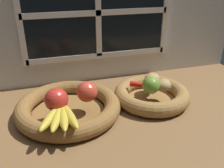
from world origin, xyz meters
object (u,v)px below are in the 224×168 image
potato_back (152,78)px  potato_small (164,85)px  chili_pepper (149,86)px  lime_near (151,85)px  fruit_bowl_left (69,107)px  fruit_bowl_right (152,95)px  banana_bunch_front (61,116)px  apple_red_right (87,92)px  potato_large (152,83)px  apple_red_front (56,100)px

potato_back → potato_small: (1.17, -7.40, 0.22)cm
potato_small → chili_pepper: potato_small is taller
lime_near → fruit_bowl_left: bearing=172.9°
fruit_bowl_left → fruit_bowl_right: (32.81, -0.00, 0.02)cm
banana_bunch_front → chili_pepper: 37.05cm
apple_red_right → chili_pepper: (24.83, 2.78, -2.51)cm
banana_bunch_front → potato_small: 40.60cm
fruit_bowl_right → chili_pepper: chili_pepper is taller
potato_back → chili_pepper: (-3.43, -4.16, -0.90)cm
fruit_bowl_left → chili_pepper: bearing=0.2°
fruit_bowl_left → potato_back: 35.39cm
potato_large → apple_red_right: bearing=-174.2°
apple_red_right → lime_near: apple_red_right is taller
potato_large → potato_small: potato_small is taller
fruit_bowl_right → lime_near: (-2.52, -3.77, 6.29)cm
apple_red_right → lime_near: bearing=-2.7°
lime_near → chili_pepper: size_ratio=0.45×
fruit_bowl_right → chili_pepper: (-1.48, 0.13, 4.18)cm
apple_red_front → potato_small: 40.19cm
potato_large → lime_near: size_ratio=1.18×
banana_bunch_front → lime_near: bearing=13.5°
potato_back → lime_near: size_ratio=1.08×
apple_red_front → potato_back: 40.22cm
apple_red_front → lime_near: (34.44, 2.02, -0.60)cm
apple_red_front → potato_large: (36.95, 5.79, -1.65)cm
potato_small → chili_pepper: size_ratio=0.42×
banana_bunch_front → potato_large: bearing=18.1°
apple_red_right → potato_small: apple_red_right is taller
potato_back → chili_pepper: 5.47cm
potato_small → lime_near: lime_near is taller
banana_bunch_front → lime_near: size_ratio=2.60×
apple_red_front → potato_small: (40.07, 2.67, -1.58)cm
fruit_bowl_right → chili_pepper: bearing=175.2°
fruit_bowl_left → apple_red_front: 9.91cm
potato_back → chili_pepper: potato_back is taller
banana_bunch_front → potato_back: potato_back is taller
apple_red_front → lime_near: apple_red_front is taller
potato_back → lime_near: lime_near is taller
apple_red_right → chili_pepper: apple_red_right is taller
fruit_bowl_left → lime_near: (30.30, -3.77, 6.31)cm
banana_bunch_front → potato_large: 38.42cm
fruit_bowl_right → potato_small: (3.12, -3.12, 5.30)cm
potato_small → chili_pepper: bearing=144.8°
fruit_bowl_left → fruit_bowl_right: bearing=-0.0°
apple_red_right → banana_bunch_front: size_ratio=0.43×
fruit_bowl_left → banana_bunch_front: bearing=-107.1°
apple_red_front → potato_back: size_ratio=1.10×
potato_back → fruit_bowl_right: bearing=-114.4°
apple_red_front → banana_bunch_front: size_ratio=0.46×
lime_near → potato_small: bearing=6.7°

